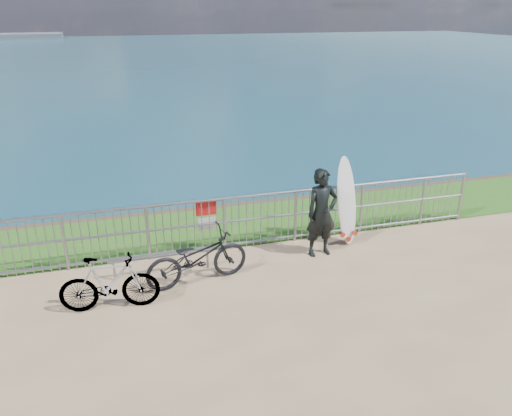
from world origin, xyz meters
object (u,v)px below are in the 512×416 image
object	(u,v)px
surfer	(322,213)
bicycle_near	(197,258)
bicycle_far	(109,283)
surfboard	(347,204)

from	to	relation	value
surfer	bicycle_near	xyz separation A→B (m)	(-2.51, -0.41, -0.39)
surfer	bicycle_near	world-z (taller)	surfer
surfer	bicycle_near	size ratio (longest dim) A/B	0.95
surfer	bicycle_far	bearing A→B (deg)	-173.35
surfer	bicycle_near	distance (m)	2.58
surfer	bicycle_far	size ratio (longest dim) A/B	1.11
surfer	surfboard	size ratio (longest dim) A/B	0.96
bicycle_far	surfboard	bearing A→B (deg)	-69.64
bicycle_near	bicycle_far	distance (m)	1.56
surfer	surfboard	distance (m)	0.80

